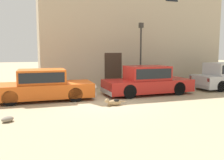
{
  "coord_description": "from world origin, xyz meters",
  "views": [
    {
      "loc": [
        -3.03,
        -10.04,
        2.23
      ],
      "look_at": [
        0.35,
        0.2,
        0.9
      ],
      "focal_mm": 38.22,
      "sensor_mm": 36.0,
      "label": 1
    }
  ],
  "objects_px": {
    "parked_sedan_second": "(147,80)",
    "stray_dog_spotted": "(114,102)",
    "parked_sedan_nearest": "(43,85)",
    "street_lamp": "(141,47)"
  },
  "relations": [
    {
      "from": "parked_sedan_nearest",
      "to": "stray_dog_spotted",
      "type": "height_order",
      "value": "parked_sedan_nearest"
    },
    {
      "from": "parked_sedan_nearest",
      "to": "parked_sedan_second",
      "type": "bearing_deg",
      "value": -0.35
    },
    {
      "from": "parked_sedan_second",
      "to": "stray_dog_spotted",
      "type": "bearing_deg",
      "value": -142.78
    },
    {
      "from": "parked_sedan_nearest",
      "to": "stray_dog_spotted",
      "type": "distance_m",
      "value": 3.43
    },
    {
      "from": "parked_sedan_nearest",
      "to": "stray_dog_spotted",
      "type": "xyz_separation_m",
      "value": [
        2.7,
        -2.04,
        -0.54
      ]
    },
    {
      "from": "stray_dog_spotted",
      "to": "parked_sedan_second",
      "type": "bearing_deg",
      "value": -145.01
    },
    {
      "from": "parked_sedan_second",
      "to": "stray_dog_spotted",
      "type": "xyz_separation_m",
      "value": [
        -2.47,
        -1.94,
        -0.57
      ]
    },
    {
      "from": "parked_sedan_nearest",
      "to": "parked_sedan_second",
      "type": "relative_size",
      "value": 0.98
    },
    {
      "from": "street_lamp",
      "to": "parked_sedan_nearest",
      "type": "bearing_deg",
      "value": -163.18
    },
    {
      "from": "stray_dog_spotted",
      "to": "street_lamp",
      "type": "relative_size",
      "value": 0.25
    }
  ]
}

